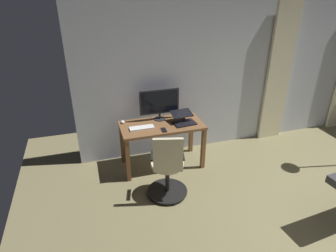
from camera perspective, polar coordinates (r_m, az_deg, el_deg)
The scene contains 10 objects.
back_room_partition at distance 5.36m, azimuth 17.36°, elevation 11.88°, with size 6.27×0.10×2.89m, color silver.
curtain_right_panel at distance 5.52m, azimuth 20.79°, elevation 9.52°, with size 0.45×0.06×2.47m, color beige.
desk at distance 4.50m, azimuth -1.21°, elevation -0.91°, with size 1.26×0.61×0.73m.
office_chair at distance 3.90m, azimuth -0.08°, elevation -8.44°, with size 0.56×0.56×0.99m.
computer_monitor at distance 4.50m, azimuth -1.68°, elevation 4.61°, with size 0.62×0.18×0.49m.
computer_keyboard at distance 4.33m, azimuth -5.16°, elevation -0.37°, with size 0.36×0.13×0.02m, color white.
laptop at distance 4.48m, azimuth 3.04°, elevation 1.27°, with size 0.36×0.36×0.16m.
computer_mouse at distance 4.54m, azimuth -8.86°, elevation 0.82°, with size 0.06×0.10×0.04m, color silver.
cell_phone_by_monitor at distance 4.27m, azimuth -0.80°, elevation -0.79°, with size 0.07×0.14×0.01m, color black.
mug_coffee at distance 4.69m, azimuth 3.08°, elevation 2.43°, with size 0.13×0.09×0.10m.
Camera 1 is at (2.93, 1.33, 2.68)m, focal length 31.18 mm.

